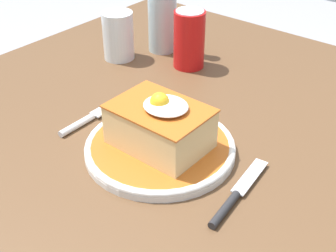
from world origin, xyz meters
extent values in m
cube|color=brown|center=(0.00, 0.00, 0.72)|extent=(1.10, 1.02, 0.04)
cylinder|color=brown|center=(-0.47, 0.43, 0.35)|extent=(0.07, 0.07, 0.70)
cylinder|color=white|center=(-0.03, -0.07, 0.74)|extent=(0.24, 0.24, 0.01)
torus|color=white|center=(-0.03, -0.07, 0.75)|extent=(0.24, 0.24, 0.01)
cylinder|color=#B75B1E|center=(-0.03, -0.07, 0.75)|extent=(0.22, 0.22, 0.01)
cube|color=#E5C684|center=(-0.03, -0.07, 0.79)|extent=(0.15, 0.11, 0.06)
cube|color=#B75B1E|center=(-0.03, -0.07, 0.82)|extent=(0.15, 0.11, 0.00)
ellipsoid|color=white|center=(-0.02, -0.07, 0.83)|extent=(0.07, 0.06, 0.01)
sphere|color=yellow|center=(-0.03, -0.07, 0.83)|extent=(0.03, 0.03, 0.03)
cylinder|color=silver|center=(-0.19, -0.11, 0.75)|extent=(0.01, 0.08, 0.01)
cube|color=silver|center=(-0.19, -0.05, 0.75)|extent=(0.02, 0.05, 0.00)
cylinder|color=silver|center=(-0.18, -0.02, 0.75)|extent=(0.00, 0.03, 0.00)
cylinder|color=silver|center=(-0.19, -0.02, 0.75)|extent=(0.00, 0.03, 0.00)
cylinder|color=silver|center=(-0.20, -0.02, 0.75)|extent=(0.00, 0.03, 0.00)
cylinder|color=#262628|center=(0.12, -0.12, 0.75)|extent=(0.02, 0.08, 0.01)
cube|color=silver|center=(0.11, -0.04, 0.75)|extent=(0.03, 0.09, 0.00)
cylinder|color=red|center=(-0.19, 0.21, 0.80)|extent=(0.07, 0.07, 0.12)
cylinder|color=silver|center=(-0.19, 0.21, 0.86)|extent=(0.06, 0.06, 0.00)
cylinder|color=#ADC6CC|center=(-0.29, 0.24, 0.81)|extent=(0.06, 0.06, 0.15)
cylinder|color=gold|center=(-0.33, 0.14, 0.77)|extent=(0.06, 0.06, 0.06)
cylinder|color=silver|center=(-0.33, 0.14, 0.79)|extent=(0.07, 0.07, 0.10)
camera|label=1|loc=(0.36, -0.53, 1.19)|focal=49.87mm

